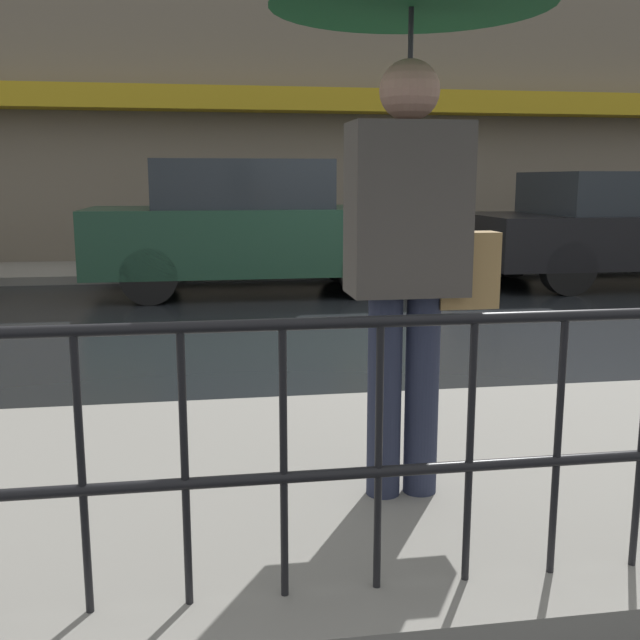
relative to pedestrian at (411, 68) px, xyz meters
name	(u,v)px	position (x,y,z in m)	size (l,w,h in m)	color
ground_plane	(371,318)	(0.90, 4.46, -1.79)	(80.00, 80.00, 0.00)	black
sidewalk_near	(574,469)	(0.90, 0.25, -1.73)	(28.00, 2.40, 0.11)	gray
sidewalk_far	(313,267)	(0.90, 8.46, -1.73)	(28.00, 1.98, 0.11)	gray
lane_marking	(371,318)	(0.90, 4.46, -1.79)	(25.20, 0.12, 0.01)	gold
building_storefront	(302,77)	(0.90, 9.57, 1.21)	(28.00, 0.85, 6.05)	#706656
pedestrian	(411,68)	(0.00, 0.00, 0.00)	(1.05, 1.05, 2.13)	#23283D
car_dark_green	(251,227)	(-0.17, 6.45, -0.98)	(4.01, 1.74, 1.61)	#193828
car_black	(634,227)	(4.94, 6.45, -1.03)	(4.51, 1.94, 1.48)	black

